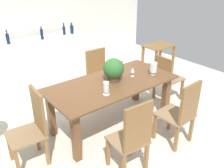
{
  "coord_description": "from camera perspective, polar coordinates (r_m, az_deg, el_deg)",
  "views": [
    {
      "loc": [
        -2.15,
        -2.94,
        2.41
      ],
      "look_at": [
        0.01,
        -0.23,
        0.73
      ],
      "focal_mm": 39.81,
      "sensor_mm": 36.0,
      "label": 1
    }
  ],
  "objects": [
    {
      "name": "kitchen_counter",
      "position": [
        5.71,
        -15.02,
        5.22
      ],
      "size": [
        1.95,
        0.69,
        0.98
      ],
      "primitive_type": "cube",
      "color": "silver",
      "rests_on": "ground"
    },
    {
      "name": "crystal_vase_center_near",
      "position": [
        4.11,
        9.5,
        3.72
      ],
      "size": [
        0.12,
        0.12,
        0.21
      ],
      "color": "silver",
      "rests_on": "dining_table"
    },
    {
      "name": "chair_far_right",
      "position": [
        4.89,
        -3.04,
        3.07
      ],
      "size": [
        0.48,
        0.44,
        0.94
      ],
      "rotation": [
        0.0,
        0.0,
        -0.02
      ],
      "color": "brown",
      "rests_on": "ground"
    },
    {
      "name": "wine_bottle_dark",
      "position": [
        6.0,
        -9.69,
        12.84
      ],
      "size": [
        0.06,
        0.06,
        0.32
      ],
      "color": "#B2BFB7",
      "rests_on": "kitchen_counter"
    },
    {
      "name": "dining_table",
      "position": [
        3.88,
        -0.06,
        -1.5
      ],
      "size": [
        2.03,
        0.98,
        0.77
      ],
      "color": "brown",
      "rests_on": "ground"
    },
    {
      "name": "crystal_vase_left",
      "position": [
        3.42,
        -1.34,
        -0.86
      ],
      "size": [
        0.1,
        0.1,
        0.19
      ],
      "color": "silver",
      "rests_on": "dining_table"
    },
    {
      "name": "chair_foot_end",
      "position": [
        4.79,
        12.33,
        1.73
      ],
      "size": [
        0.46,
        0.45,
        0.91
      ],
      "rotation": [
        0.0,
        0.0,
        1.56
      ],
      "color": "brown",
      "rests_on": "ground"
    },
    {
      "name": "side_table",
      "position": [
        5.93,
        10.63,
        7.11
      ],
      "size": [
        0.69,
        0.49,
        0.74
      ],
      "color": "brown",
      "rests_on": "ground"
    },
    {
      "name": "flower_centerpiece",
      "position": [
        3.8,
        0.38,
        3.37
      ],
      "size": [
        0.32,
        0.32,
        0.36
      ],
      "color": "#4C3828",
      "rests_on": "dining_table"
    },
    {
      "name": "chair_head_end",
      "position": [
        3.37,
        -17.76,
        -8.93
      ],
      "size": [
        0.48,
        0.47,
        1.03
      ],
      "rotation": [
        0.0,
        0.0,
        -1.64
      ],
      "color": "brown",
      "rests_on": "ground"
    },
    {
      "name": "wine_bottle_clear",
      "position": [
        5.86,
        -9.19,
        12.3
      ],
      "size": [
        0.07,
        0.07,
        0.25
      ],
      "color": "#0F1E38",
      "rests_on": "kitchen_counter"
    },
    {
      "name": "ground_plane",
      "position": [
        4.37,
        -2.06,
        -7.7
      ],
      "size": [
        7.04,
        7.04,
        0.0
      ],
      "primitive_type": "plane",
      "color": "silver"
    },
    {
      "name": "wine_bottle_amber",
      "position": [
        5.39,
        -22.81,
        9.58
      ],
      "size": [
        0.06,
        0.06,
        0.29
      ],
      "color": "#0F1E38",
      "rests_on": "kitchen_counter"
    },
    {
      "name": "chair_near_left",
      "position": [
        3.03,
        4.83,
        -11.88
      ],
      "size": [
        0.46,
        0.45,
        1.04
      ],
      "rotation": [
        0.0,
        0.0,
        3.06
      ],
      "color": "brown",
      "rests_on": "ground"
    },
    {
      "name": "wine_bottle_green",
      "position": [
        5.8,
        -10.96,
        12.04
      ],
      "size": [
        0.06,
        0.06,
        0.26
      ],
      "color": "#0F1E38",
      "rests_on": "kitchen_counter"
    },
    {
      "name": "wine_bottle_tall",
      "position": [
        5.52,
        -15.82,
        10.99
      ],
      "size": [
        0.06,
        0.06,
        0.27
      ],
      "color": "#0F1E38",
      "rests_on": "kitchen_counter"
    },
    {
      "name": "chair_near_right",
      "position": [
        3.63,
        15.71,
        -6.12
      ],
      "size": [
        0.45,
        0.48,
        1.01
      ],
      "rotation": [
        0.0,
        0.0,
        3.17
      ],
      "color": "brown",
      "rests_on": "ground"
    },
    {
      "name": "wine_glass",
      "position": [
        4.01,
        4.76,
        3.15
      ],
      "size": [
        0.07,
        0.07,
        0.15
      ],
      "color": "silver",
      "rests_on": "dining_table"
    },
    {
      "name": "back_wall",
      "position": [
        6.05,
        -17.66,
        14.06
      ],
      "size": [
        6.4,
        0.1,
        2.6
      ],
      "primitive_type": "cube",
      "color": "silver",
      "rests_on": "ground"
    }
  ]
}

